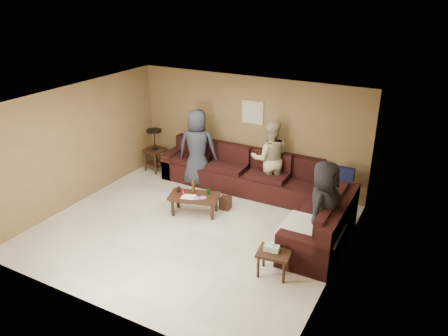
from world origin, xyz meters
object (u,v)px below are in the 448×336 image
object	(u,v)px
sectional_sofa	(263,192)
person_middle	(270,159)
waste_bin	(225,203)
coffee_table	(194,197)
end_table_left	(155,149)
person_left	(197,148)
side_table_right	(274,254)
person_right	(323,209)

from	to	relation	value
sectional_sofa	person_middle	distance (m)	0.78
waste_bin	person_middle	xyz separation A→B (m)	(0.52, 1.06, 0.72)
coffee_table	waste_bin	bearing A→B (deg)	45.48
end_table_left	person_middle	bearing A→B (deg)	1.91
person_left	person_middle	world-z (taller)	person_left
sectional_sofa	person_middle	xyz separation A→B (m)	(-0.10, 0.56, 0.53)
end_table_left	side_table_right	size ratio (longest dim) A/B	1.85
waste_bin	side_table_right	bearing A→B (deg)	-42.92
end_table_left	person_left	bearing A→B (deg)	-7.29
side_table_right	waste_bin	size ratio (longest dim) A/B	2.19
coffee_table	person_left	distance (m)	1.53
sectional_sofa	waste_bin	xyz separation A→B (m)	(-0.62, -0.49, -0.19)
side_table_right	person_right	xyz separation A→B (m)	(0.47, 0.99, 0.48)
person_middle	person_right	distance (m)	2.36
coffee_table	end_table_left	world-z (taller)	end_table_left
sectional_sofa	waste_bin	size ratio (longest dim) A/B	17.70
side_table_right	sectional_sofa	bearing A→B (deg)	117.66
sectional_sofa	coffee_table	bearing A→B (deg)	-138.51
coffee_table	end_table_left	bearing A→B (deg)	144.63
end_table_left	waste_bin	bearing A→B (deg)	-21.09
end_table_left	person_middle	size ratio (longest dim) A/B	0.63
coffee_table	person_right	distance (m)	2.71
coffee_table	side_table_right	size ratio (longest dim) A/B	1.91
sectional_sofa	side_table_right	size ratio (longest dim) A/B	8.08
end_table_left	person_middle	distance (m)	3.02
side_table_right	waste_bin	world-z (taller)	side_table_right
end_table_left	side_table_right	world-z (taller)	end_table_left
side_table_right	waste_bin	xyz separation A→B (m)	(-1.72, 1.60, -0.25)
end_table_left	waste_bin	xyz separation A→B (m)	(2.48, -0.96, -0.43)
coffee_table	side_table_right	world-z (taller)	coffee_table
person_left	person_right	bearing A→B (deg)	139.65
sectional_sofa	waste_bin	world-z (taller)	sectional_sofa
coffee_table	person_right	world-z (taller)	person_right
person_middle	side_table_right	bearing A→B (deg)	85.75
waste_bin	sectional_sofa	bearing A→B (deg)	38.17
end_table_left	waste_bin	world-z (taller)	end_table_left
person_right	waste_bin	bearing A→B (deg)	79.63
coffee_table	waste_bin	world-z (taller)	coffee_table
person_right	person_left	bearing A→B (deg)	72.51
side_table_right	person_middle	xyz separation A→B (m)	(-1.20, 2.66, 0.48)
sectional_sofa	side_table_right	distance (m)	2.36
person_middle	person_right	xyz separation A→B (m)	(1.67, -1.67, -0.00)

